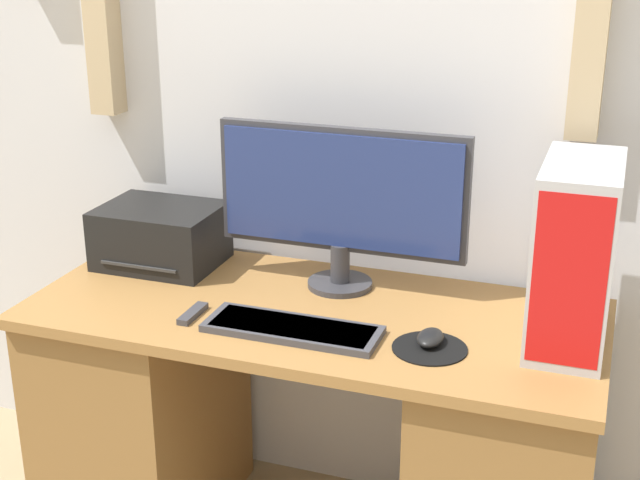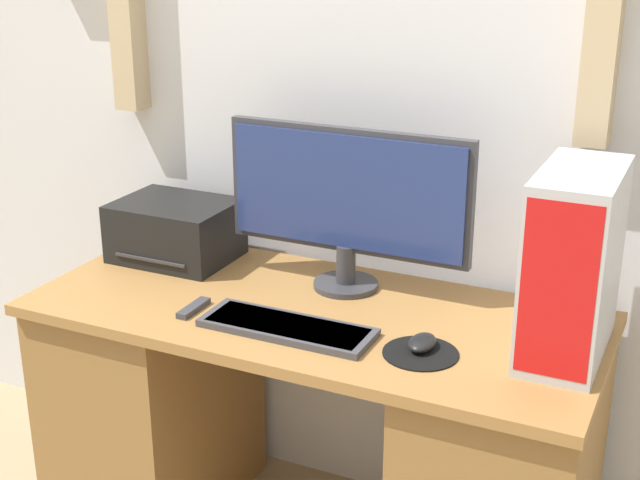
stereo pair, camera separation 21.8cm
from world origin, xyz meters
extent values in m
cube|color=silver|center=(0.00, 0.71, 1.35)|extent=(6.40, 0.05, 2.70)
cube|color=olive|center=(0.00, 0.33, 0.75)|extent=(1.50, 0.65, 0.03)
cube|color=olive|center=(-0.53, 0.33, 0.37)|extent=(0.42, 0.60, 0.73)
cube|color=olive|center=(0.53, 0.33, 0.37)|extent=(0.42, 0.60, 0.73)
cylinder|color=#333338|center=(0.02, 0.49, 0.77)|extent=(0.18, 0.18, 0.02)
cylinder|color=#333338|center=(0.02, 0.49, 0.83)|extent=(0.05, 0.05, 0.11)
cube|color=#333338|center=(0.02, 0.50, 1.04)|extent=(0.69, 0.03, 0.34)
cube|color=navy|center=(0.02, 0.49, 1.04)|extent=(0.66, 0.01, 0.31)
cube|color=#3D3D42|center=(0.00, 0.18, 0.77)|extent=(0.44, 0.15, 0.02)
cube|color=#5B5B60|center=(0.00, 0.18, 0.78)|extent=(0.40, 0.13, 0.01)
cylinder|color=black|center=(0.34, 0.20, 0.77)|extent=(0.18, 0.18, 0.00)
ellipsoid|color=black|center=(0.34, 0.22, 0.78)|extent=(0.06, 0.10, 0.03)
cube|color=#B2B2B7|center=(0.64, 0.36, 0.99)|extent=(0.18, 0.37, 0.44)
cube|color=red|center=(0.64, 0.18, 0.99)|extent=(0.16, 0.01, 0.40)
cube|color=black|center=(-0.53, 0.49, 0.85)|extent=(0.34, 0.27, 0.17)
cube|color=#333333|center=(-0.53, 0.41, 0.80)|extent=(0.24, 0.12, 0.01)
cube|color=#38383D|center=(-0.27, 0.18, 0.77)|extent=(0.03, 0.12, 0.02)
camera|label=1|loc=(0.72, -1.67, 1.73)|focal=50.00mm
camera|label=2|loc=(0.92, -1.59, 1.73)|focal=50.00mm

